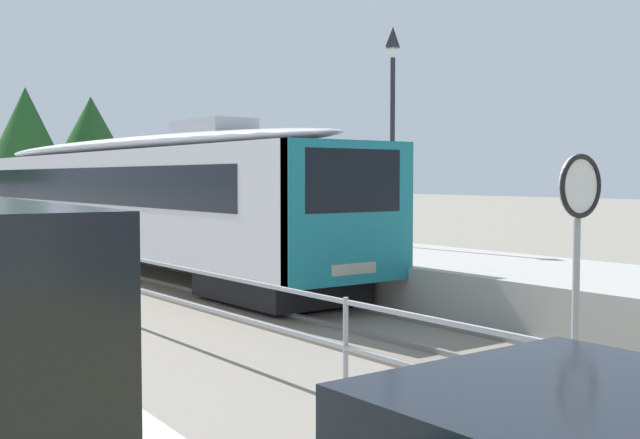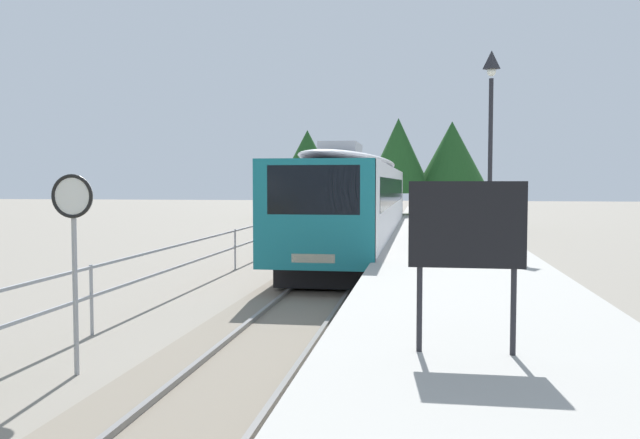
% 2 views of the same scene
% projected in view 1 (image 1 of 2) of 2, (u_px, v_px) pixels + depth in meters
% --- Properties ---
extents(ground_plane, '(160.00, 160.00, 0.00)m').
position_uv_depth(ground_plane, '(70.00, 297.00, 17.05)').
color(ground_plane, gray).
extents(track_rails, '(3.20, 60.00, 0.14)m').
position_uv_depth(track_rails, '(195.00, 284.00, 18.83)').
color(track_rails, slate).
rests_on(track_rails, ground).
extents(commuter_train, '(2.82, 20.37, 3.74)m').
position_uv_depth(commuter_train, '(127.00, 193.00, 21.95)').
color(commuter_train, silver).
rests_on(commuter_train, track_rails).
extents(station_platform, '(3.90, 60.00, 0.90)m').
position_uv_depth(station_platform, '(306.00, 259.00, 20.73)').
color(station_platform, '#A8A59E').
rests_on(station_platform, ground).
extents(platform_lamp_mid_platform, '(0.34, 0.34, 5.35)m').
position_uv_depth(platform_lamp_mid_platform, '(393.00, 94.00, 19.28)').
color(platform_lamp_mid_platform, '#232328').
rests_on(platform_lamp_mid_platform, station_platform).
extents(speed_limit_sign, '(0.61, 0.10, 2.81)m').
position_uv_depth(speed_limit_sign, '(579.00, 226.00, 7.45)').
color(speed_limit_sign, '#9EA0A5').
rests_on(speed_limit_sign, ground).
extents(carpark_fence, '(0.06, 36.06, 1.25)m').
position_uv_depth(carpark_fence, '(346.00, 328.00, 8.79)').
color(carpark_fence, '#9EA0A5').
rests_on(carpark_fence, ground).
extents(tree_behind_carpark, '(4.60, 4.60, 6.19)m').
position_uv_depth(tree_behind_carpark, '(91.00, 145.00, 35.26)').
color(tree_behind_carpark, brown).
rests_on(tree_behind_carpark, ground).
extents(tree_distant_left, '(3.92, 3.92, 6.36)m').
position_uv_depth(tree_distant_left, '(26.00, 138.00, 32.99)').
color(tree_distant_left, brown).
rests_on(tree_distant_left, ground).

